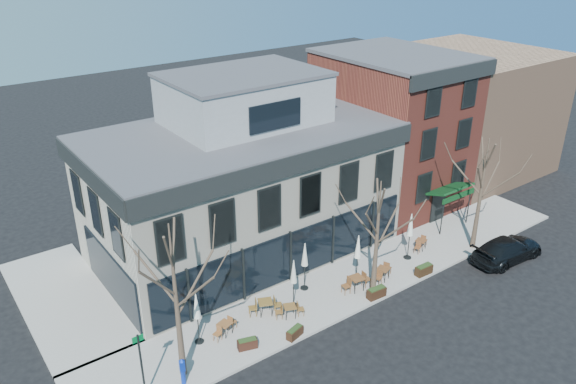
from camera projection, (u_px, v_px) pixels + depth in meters
ground at (289, 283)px, 33.14m from camera, size 120.00×120.00×0.00m
sidewalk_front at (355, 280)px, 33.29m from camera, size 33.50×4.70×0.15m
sidewalk_side at (65, 300)px, 31.46m from camera, size 4.50×12.00×0.15m
corner_building at (242, 182)px, 34.88m from camera, size 18.39×10.39×11.10m
red_brick_building at (391, 129)px, 41.37m from camera, size 8.20×11.78×11.18m
bg_building at (465, 110)px, 47.74m from camera, size 12.00×12.00×10.00m
tree_corner at (177, 301)px, 24.46m from camera, size 3.93×3.98×7.92m
tree_mid at (377, 239)px, 30.30m from camera, size 3.50×3.55×7.04m
tree_right at (481, 193)px, 35.03m from camera, size 3.72×3.77×7.48m
sign_pole at (141, 362)px, 24.08m from camera, size 0.50×0.10×3.40m
parked_sedan at (507, 249)px, 35.18m from camera, size 5.32×2.42×1.51m
call_box at (183, 371)px, 25.27m from camera, size 0.28×0.28×1.43m
cafe_set_0 at (225, 327)px, 28.54m from camera, size 1.62×0.89×0.83m
cafe_set_1 at (265, 306)px, 30.04m from camera, size 1.88×1.19×0.98m
cafe_set_2 at (290, 310)px, 29.83m from camera, size 1.61×1.01×0.84m
cafe_set_3 at (356, 282)px, 32.06m from camera, size 1.95×0.86×1.01m
cafe_set_4 at (383, 272)px, 33.04m from camera, size 1.78×0.99×0.92m
cafe_set_5 at (421, 243)px, 36.19m from camera, size 1.59×0.91×0.82m
umbrella_0 at (197, 309)px, 27.31m from camera, size 0.46×0.46×2.90m
umbrella_1 at (294, 274)px, 30.03m from camera, size 0.47×0.47×2.92m
umbrella_2 at (305, 257)px, 31.48m from camera, size 0.48×0.48×3.02m
umbrella_3 at (358, 249)px, 32.18m from camera, size 0.49×0.49×3.06m
umbrella_4 at (410, 227)px, 34.47m from camera, size 0.50×0.50×3.12m
planter_0 at (247, 344)px, 27.64m from camera, size 1.05×0.66×0.55m
planter_1 at (295, 332)px, 28.42m from camera, size 1.05×0.63×0.55m
planter_2 at (376, 292)px, 31.48m from camera, size 1.16×0.53×0.63m
planter_3 at (424, 270)px, 33.60m from camera, size 1.15×0.50×0.63m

